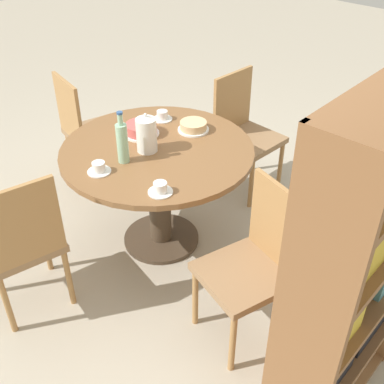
# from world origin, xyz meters

# --- Properties ---
(ground_plane) EXTENTS (14.00, 14.00, 0.00)m
(ground_plane) POSITION_xyz_m (0.00, 0.00, 0.00)
(ground_plane) COLOR #B2A893
(dining_table) EXTENTS (1.20, 1.20, 0.74)m
(dining_table) POSITION_xyz_m (0.00, 0.00, 0.58)
(dining_table) COLOR #473828
(dining_table) RESTS_ON ground_plane
(chair_a) EXTENTS (0.44, 0.44, 0.93)m
(chair_a) POSITION_xyz_m (-0.93, -0.01, 0.49)
(chair_a) COLOR #A87A47
(chair_a) RESTS_ON ground_plane
(chair_b) EXTENTS (0.50, 0.50, 0.93)m
(chair_b) POSITION_xyz_m (-0.15, -0.92, 0.49)
(chair_b) COLOR #A87A47
(chair_b) RESTS_ON ground_plane
(chair_c) EXTENTS (0.50, 0.50, 0.93)m
(chair_c) POSITION_xyz_m (0.92, -0.14, 0.49)
(chair_c) COLOR #A87A47
(chair_c) RESTS_ON ground_plane
(chair_d) EXTENTS (0.52, 0.52, 0.93)m
(chair_d) POSITION_xyz_m (0.20, 0.91, 0.49)
(chair_d) COLOR #A87A47
(chair_d) RESTS_ON ground_plane
(bookshelf) EXTENTS (0.82, 0.28, 1.63)m
(bookshelf) POSITION_xyz_m (0.29, 1.43, 0.80)
(bookshelf) COLOR brown
(bookshelf) RESTS_ON ground_plane
(coffee_pot) EXTENTS (0.13, 0.13, 0.25)m
(coffee_pot) POSITION_xyz_m (0.06, -0.02, 0.86)
(coffee_pot) COLOR white
(coffee_pot) RESTS_ON dining_table
(water_bottle) EXTENTS (0.07, 0.07, 0.32)m
(water_bottle) POSITION_xyz_m (0.24, -0.03, 0.88)
(water_bottle) COLOR #99C6A3
(water_bottle) RESTS_ON dining_table
(cake_main) EXTENTS (0.23, 0.23, 0.07)m
(cake_main) POSITION_xyz_m (-0.06, -0.20, 0.78)
(cake_main) COLOR white
(cake_main) RESTS_ON dining_table
(cake_second) EXTENTS (0.21, 0.21, 0.06)m
(cake_second) POSITION_xyz_m (-0.32, 0.01, 0.77)
(cake_second) COLOR white
(cake_second) RESTS_ON dining_table
(cup_a) EXTENTS (0.14, 0.14, 0.06)m
(cup_a) POSITION_xyz_m (-0.30, -0.25, 0.77)
(cup_a) COLOR silver
(cup_a) RESTS_ON dining_table
(cup_b) EXTENTS (0.14, 0.14, 0.06)m
(cup_b) POSITION_xyz_m (0.32, 0.36, 0.77)
(cup_b) COLOR silver
(cup_b) RESTS_ON dining_table
(cup_c) EXTENTS (0.14, 0.14, 0.06)m
(cup_c) POSITION_xyz_m (0.41, -0.05, 0.77)
(cup_c) COLOR silver
(cup_c) RESTS_ON dining_table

